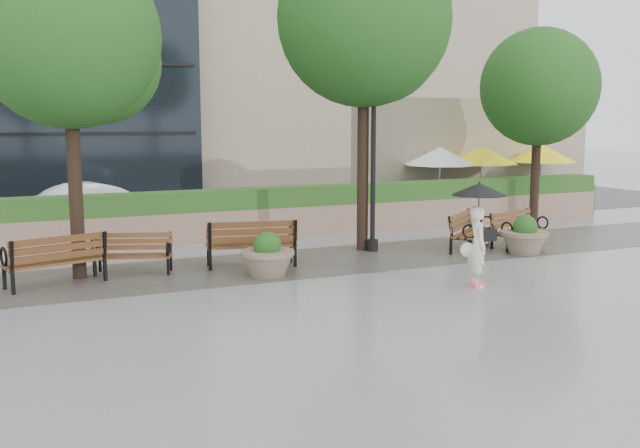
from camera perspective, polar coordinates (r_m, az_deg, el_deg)
name	(u,v)px	position (r m, az deg, el deg)	size (l,w,h in m)	color
ground	(380,290)	(13.86, 4.80, -5.27)	(100.00, 100.00, 0.00)	gray
cobble_strip	(317,261)	(16.48, -0.23, -3.01)	(28.00, 3.20, 0.01)	#383330
hedge_wall	(260,212)	(20.05, -4.85, 0.92)	(24.00, 0.80, 1.35)	#906E5D
cafe_wall	(476,153)	(27.07, 12.34, 5.54)	(10.00, 0.60, 4.00)	tan
cafe_hedge	(501,202)	(25.15, 14.27, 1.72)	(8.00, 0.50, 0.90)	#234C19
asphalt_street	(220,218)	(23.92, -7.99, 0.49)	(40.00, 7.00, 0.00)	black
bench_0	(56,271)	(15.03, -20.37, -3.51)	(2.02, 1.24, 1.02)	brown
bench_1	(134,262)	(15.68, -14.69, -2.96)	(1.70, 1.13, 0.85)	brown
bench_2	(252,253)	(15.95, -5.49, -2.30)	(2.08, 1.16, 1.06)	brown
bench_3	(470,239)	(18.27, 11.89, -1.19)	(1.78, 1.62, 0.93)	brown
bench_4	(518,237)	(19.02, 15.55, -0.98)	(1.78, 1.12, 0.90)	brown
planter_left	(267,259)	(14.94, -4.23, -2.80)	(1.13, 1.13, 0.95)	#7F6B56
planter_right	(525,239)	(18.06, 16.06, -1.14)	(1.14, 1.14, 0.95)	#7F6B56
lamppost	(373,185)	(17.58, 4.26, 3.17)	(0.28, 0.28, 3.81)	black
tree_0	(76,44)	(15.41, -18.95, 13.47)	(3.70, 3.64, 6.70)	black
tree_1	(368,26)	(17.93, 3.88, 15.53)	(4.21, 4.21, 7.75)	black
tree_2	(541,91)	(23.66, 17.27, 10.15)	(3.70, 3.64, 6.07)	black
patio_umb_white	(440,156)	(24.81, 9.59, 5.35)	(2.50, 2.50, 2.30)	black
patio_umb_yellow_a	(482,156)	(25.69, 12.83, 5.36)	(2.50, 2.50, 2.30)	black
patio_umb_yellow_b	(542,154)	(27.47, 17.32, 5.37)	(2.50, 2.50, 2.30)	black
car_right	(100,205)	(22.39, -17.16, 1.42)	(1.46, 4.18, 1.38)	white
pedestrian	(478,224)	(14.22, 12.55, 0.00)	(1.11, 1.11, 2.03)	#F0E5CA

